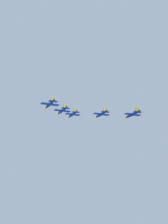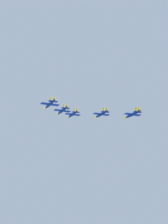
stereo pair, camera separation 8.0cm
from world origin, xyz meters
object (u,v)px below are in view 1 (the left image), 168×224
at_px(jet_left_wingman, 62,111).
at_px(jet_right_outer, 132,114).
at_px(jet_lead, 72,114).
at_px(jet_left_outer, 50,104).
at_px(jet_right_wingman, 101,114).

distance_m(jet_left_wingman, jet_right_outer, 42.19).
height_order(jet_lead, jet_left_outer, jet_lead).
bearing_deg(jet_lead, jet_right_outer, -139.09).
relative_size(jet_left_wingman, jet_left_outer, 1.00).
bearing_deg(jet_left_outer, jet_right_outer, -89.36).
bearing_deg(jet_right_wingman, jet_left_wingman, 90.55).
bearing_deg(jet_right_wingman, jet_lead, 40.92).
distance_m(jet_lead, jet_left_wingman, 20.49).
bearing_deg(jet_right_outer, jet_left_outer, 89.21).
bearing_deg(jet_right_outer, jet_right_wingman, 39.58).
bearing_deg(jet_left_wingman, jet_right_outer, -111.23).
distance_m(jet_left_wingman, jet_right_wingman, 26.19).
xyz_separation_m(jet_left_wingman, jet_left_outer, (-4.93, -19.59, -2.29)).
bearing_deg(jet_lead, jet_left_outer, 140.18).
bearing_deg(jet_left_outer, jet_left_wingman, -39.73).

